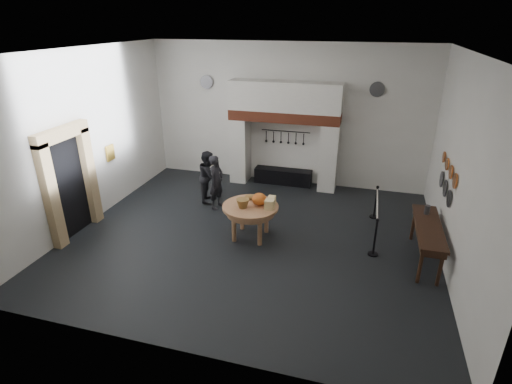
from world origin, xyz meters
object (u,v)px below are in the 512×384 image
(side_table, at_px, (429,227))
(barrier_post_far, at_px, (376,203))
(visitor_near, at_px, (216,182))
(iron_range, at_px, (283,176))
(barrier_post_near, at_px, (375,238))
(work_table, at_px, (250,207))
(visitor_far, at_px, (209,176))

(side_table, relative_size, barrier_post_far, 2.44)
(visitor_near, height_order, side_table, visitor_near)
(side_table, bearing_deg, visitor_near, 166.43)
(iron_range, height_order, barrier_post_near, barrier_post_near)
(work_table, xyz_separation_m, side_table, (4.14, 0.04, 0.03))
(visitor_near, bearing_deg, visitor_far, 55.74)
(work_table, relative_size, barrier_post_far, 1.55)
(work_table, bearing_deg, side_table, 0.54)
(visitor_far, height_order, barrier_post_near, visitor_far)
(barrier_post_near, bearing_deg, visitor_near, 162.32)
(side_table, xyz_separation_m, barrier_post_far, (-1.11, 1.92, -0.42))
(barrier_post_near, bearing_deg, side_table, 3.95)
(barrier_post_far, bearing_deg, side_table, -60.00)
(visitor_far, height_order, barrier_post_far, visitor_far)
(iron_range, bearing_deg, barrier_post_far, -30.49)
(barrier_post_far, bearing_deg, visitor_far, -177.90)
(barrier_post_near, relative_size, barrier_post_far, 1.00)
(work_table, height_order, barrier_post_far, barrier_post_far)
(side_table, relative_size, barrier_post_near, 2.44)
(iron_range, xyz_separation_m, barrier_post_near, (2.99, -3.76, 0.20))
(iron_range, bearing_deg, side_table, -41.94)
(iron_range, distance_m, side_table, 5.55)
(work_table, xyz_separation_m, barrier_post_far, (3.03, 1.96, -0.39))
(work_table, distance_m, visitor_far, 2.56)
(side_table, bearing_deg, iron_range, 138.06)
(side_table, height_order, barrier_post_near, same)
(visitor_near, distance_m, barrier_post_near, 4.69)
(visitor_near, distance_m, side_table, 5.73)
(work_table, xyz_separation_m, visitor_far, (-1.83, 1.78, -0.06))
(iron_range, xyz_separation_m, barrier_post_far, (2.99, -1.76, 0.20))
(visitor_near, bearing_deg, work_table, -123.29)
(visitor_near, bearing_deg, side_table, -92.84)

